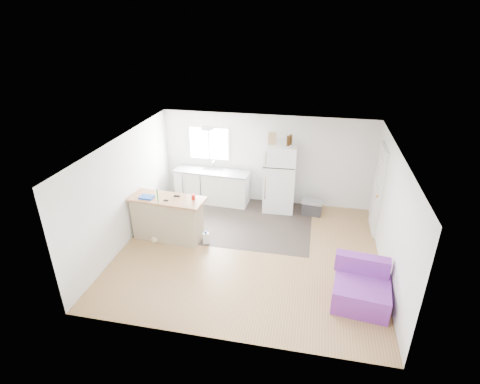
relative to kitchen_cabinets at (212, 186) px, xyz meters
The scene contains 19 objects.
room 2.70m from the kitchen_cabinets, 57.18° to the right, with size 5.51×5.01×2.41m.
vinyl_zone 1.25m from the kitchen_cabinets, 53.80° to the right, with size 4.05×2.50×0.00m, color #342B27.
window 1.14m from the kitchen_cabinets, 114.99° to the left, with size 1.18×0.06×0.98m.
interior_door 4.22m from the kitchen_cabinets, ahead, with size 0.11×0.92×2.10m.
ceiling_fixture 2.15m from the kitchen_cabinets, 77.99° to the right, with size 0.30×0.30×0.07m, color white.
kitchen_cabinets is the anchor object (origin of this frame).
peninsula 2.08m from the kitchen_cabinets, 103.54° to the right, with size 1.71×0.77×1.02m.
refrigerator 1.86m from the kitchen_cabinets, ahead, with size 0.82×0.78×1.78m.
cooler 2.71m from the kitchen_cabinets, ahead, with size 0.55×0.40×0.39m.
purple_seat 4.94m from the kitchen_cabinets, 42.55° to the right, with size 1.05×1.00×0.78m.
cleaner_jug 2.14m from the kitchen_cabinets, 78.78° to the right, with size 0.16×0.14×0.31m.
mop 2.36m from the kitchen_cabinets, 107.48° to the right, with size 0.29×0.37×1.37m.
red_cup 2.06m from the kitchen_cabinets, 86.17° to the right, with size 0.08×0.08×0.12m, color #BA110B.
blue_tray 2.35m from the kitchen_cabinets, 113.11° to the right, with size 0.30×0.22×0.04m, color #1244B0.
tool_a 2.00m from the kitchen_cabinets, 98.15° to the right, with size 0.14×0.05×0.03m, color black.
tool_b 2.27m from the kitchen_cabinets, 101.25° to the right, with size 0.10×0.04×0.03m, color black.
cardboard_box 2.17m from the kitchen_cabinets, ahead, with size 0.20×0.10×0.30m, color tan.
bottle_left 2.46m from the kitchen_cabinets, ahead, with size 0.07×0.07×0.25m, color #341E09.
bottle_right 2.50m from the kitchen_cabinets, ahead, with size 0.07×0.07×0.25m, color #341E09.
Camera 1 is at (1.18, -6.70, 4.68)m, focal length 28.00 mm.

